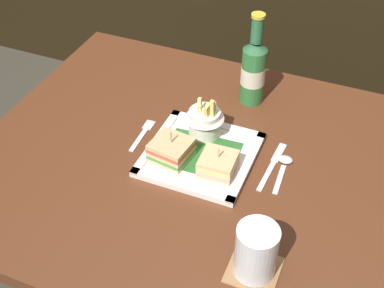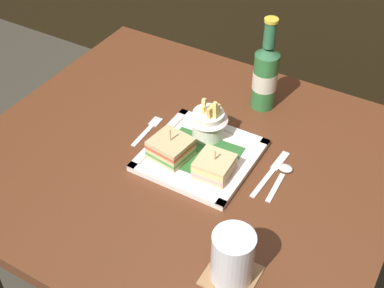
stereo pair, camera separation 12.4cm
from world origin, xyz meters
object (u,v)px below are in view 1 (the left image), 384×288
Objects in this scene: knife at (273,164)px; spoon at (284,165)px; fries_cup at (205,118)px; beer_bottle at (253,70)px; fork at (143,133)px; square_plate at (200,155)px; sandwich_half_left at (171,150)px; sandwich_half_right at (218,164)px; water_glass at (256,254)px; dining_table at (184,198)px.

spoon reaches higher than knife.
fries_cup is 0.20m from knife.
fork is at bearing -130.70° from beer_bottle.
sandwich_half_left is at bearing -146.48° from square_plate.
fries_cup is at bearing -107.12° from beer_bottle.
spoon is at bearing -6.90° from fries_cup.
spoon is at bearing -55.46° from beer_bottle.
square_plate is 2.01× the size of fork.
sandwich_half_left is 0.77× the size of spoon.
sandwich_half_left is at bearing -161.65° from spoon.
knife is (0.13, -0.23, -0.10)m from beer_bottle.
fork is at bearing -176.64° from spoon.
knife is at bearing 35.61° from sandwich_half_right.
sandwich_half_left is 0.13m from fork.
water_glass is (0.22, -0.26, 0.05)m from square_plate.
sandwich_half_right is 0.47× the size of knife.
fries_cup is (-0.08, 0.11, 0.03)m from sandwich_half_right.
dining_table is 0.29m from spoon.
beer_bottle is 0.29m from spoon.
dining_table is 0.38m from beer_bottle.
spoon is (0.03, 0.00, 0.00)m from knife.
beer_bottle is 0.34m from fork.
fork is (-0.13, 0.04, 0.15)m from dining_table.
fork is (-0.15, -0.05, -0.06)m from fries_cup.
sandwich_half_left is 0.33m from beer_bottle.
water_glass reaches higher than square_plate.
knife is at bearing -169.06° from spoon.
knife is at bearing 14.41° from dining_table.
sandwich_half_right is 0.65× the size of spoon.
beer_bottle reaches higher than sandwich_half_left.
knife is (0.11, 0.08, -0.03)m from sandwich_half_right.
water_glass is 0.31m from knife.
beer_bottle reaches higher than knife.
dining_table is 0.21m from sandwich_half_right.
sandwich_half_right is 0.16m from spoon.
dining_table is at bearing -165.59° from knife.
sandwich_half_right is at bearing -55.11° from fries_cup.
dining_table is 0.23m from fries_cup.
spoon is (0.14, 0.08, -0.03)m from sandwich_half_right.
beer_bottle reaches higher than fries_cup.
fork and knife have the same top height.
spoon is (0.21, -0.03, -0.06)m from fries_cup.
dining_table is at bearing -16.24° from fork.
sandwich_half_right is at bearing 0.00° from sandwich_half_left.
sandwich_half_left is at bearing -30.31° from fork.
dining_table is 0.19m from sandwich_half_left.
dining_table is 11.98× the size of sandwich_half_right.
dining_table is 8.66× the size of water_glass.
fork reaches higher than dining_table.
knife is (0.23, 0.08, -0.03)m from sandwich_half_left.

